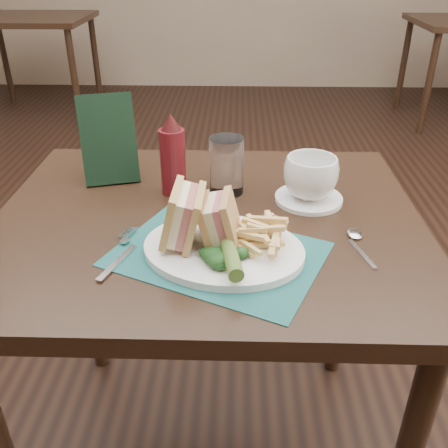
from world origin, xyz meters
The scene contains 18 objects.
floor centered at (0.00, 0.00, 0.00)m, with size 7.00×7.00×0.00m, color black.
wall_back centered at (0.00, 3.50, 0.00)m, with size 6.00×6.00×0.00m, color gray.
table_main centered at (0.00, -0.50, 0.38)m, with size 0.90×0.75×0.75m, color black, non-canonical shape.
table_bg_left centered at (-1.54, 2.59, 0.38)m, with size 0.90×0.75×0.75m, color black, non-canonical shape.
placemat centered at (0.03, -0.65, 0.75)m, with size 0.37×0.26×0.00m, color #19514E.
plate centered at (0.04, -0.64, 0.76)m, with size 0.30×0.24×0.01m, color white, non-canonical shape.
sandwich_half_a centered at (-0.06, -0.63, 0.82)m, with size 0.06×0.11×0.10m, color tan, non-canonical shape.
sandwich_half_b centered at (0.01, -0.63, 0.81)m, with size 0.06×0.09×0.08m, color tan, non-canonical shape.
kale_garnish centered at (0.04, -0.70, 0.78)m, with size 0.11×0.08×0.03m, color #123313, non-canonical shape.
pickle_spear centered at (0.05, -0.71, 0.79)m, with size 0.03×0.03×0.12m, color #496827.
fries_pile centered at (0.11, -0.63, 0.79)m, with size 0.18×0.20×0.05m, color #E2BE71, non-canonical shape.
fork centered at (-0.15, -0.65, 0.76)m, with size 0.03×0.17×0.01m, color silver, non-canonical shape.
spoon centered at (0.30, -0.62, 0.76)m, with size 0.03×0.15×0.01m, color silver, non-canonical shape.
saucer centered at (0.22, -0.42, 0.76)m, with size 0.15×0.15×0.01m, color white.
coffee_cup centered at (0.22, -0.42, 0.81)m, with size 0.12×0.12×0.09m, color white.
drinking_glass centered at (0.04, -0.38, 0.81)m, with size 0.08×0.08×0.13m, color white.
ketchup_bottle centered at (-0.08, -0.39, 0.84)m, with size 0.06×0.06×0.19m, color #540E14, non-canonical shape.
check_presenter centered at (-0.24, -0.32, 0.85)m, with size 0.13×0.01×0.21m, color black.
Camera 1 is at (0.06, -1.42, 1.26)m, focal length 40.00 mm.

